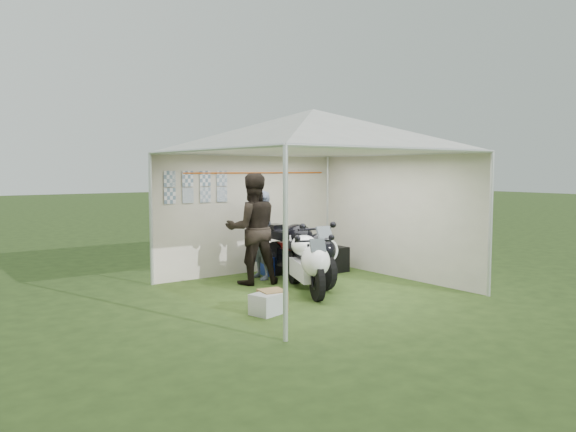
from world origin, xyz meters
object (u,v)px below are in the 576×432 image
crate_0 (267,304)px  person_blue_jacket (261,235)px  motorcycle_black (303,250)px  motorcycle_white (307,260)px  crate_2 (265,304)px  equipment_box (334,259)px  canopy_tent (312,135)px  crate_1 (272,301)px  paddock_stand (275,265)px  person_dark_jacket (252,229)px

crate_0 → person_blue_jacket: bearing=58.7°
motorcycle_black → crate_0: size_ratio=5.01×
motorcycle_white → crate_2: 1.42m
equipment_box → canopy_tent: bearing=-143.2°
motorcycle_black → crate_1: motorcycle_black is taller
paddock_stand → crate_1: (-1.62, -2.28, -0.03)m
canopy_tent → person_blue_jacket: canopy_tent is taller
canopy_tent → motorcycle_white: 2.05m
canopy_tent → person_dark_jacket: (-0.53, 1.01, -1.60)m
crate_0 → canopy_tent: bearing=30.7°
person_blue_jacket → crate_0: size_ratio=3.71×
paddock_stand → motorcycle_black: bearing=-95.2°
motorcycle_white → motorcycle_black: size_ratio=0.85×
crate_2 → motorcycle_black: bearing=37.1°
motorcycle_black → person_dark_jacket: size_ratio=1.12×
equipment_box → motorcycle_black: bearing=-155.3°
canopy_tent → crate_2: (-1.43, -0.74, -2.47)m
person_blue_jacket → equipment_box: person_blue_jacket is taller
motorcycle_white → crate_2: (-1.22, -0.59, -0.44)m
crate_1 → motorcycle_black: bearing=39.9°
canopy_tent → crate_2: size_ratio=20.37×
canopy_tent → crate_1: size_ratio=16.44×
crate_1 → crate_2: (-0.09, 0.05, -0.05)m
motorcycle_white → crate_2: bearing=-132.1°
canopy_tent → person_dark_jacket: 1.96m
canopy_tent → paddock_stand: 2.83m
crate_0 → crate_1: size_ratio=1.27×
motorcycle_black → crate_1: (-1.53, -1.28, -0.45)m
crate_0 → crate_2: size_ratio=1.58×
person_blue_jacket → person_dark_jacket: bearing=-53.7°
equipment_box → crate_2: bearing=-147.8°
canopy_tent → person_dark_jacket: canopy_tent is taller
equipment_box → crate_2: 3.35m
motorcycle_white → equipment_box: (1.61, 1.19, -0.29)m
canopy_tent → paddock_stand: canopy_tent is taller
person_blue_jacket → crate_2: (-1.28, -2.03, -0.71)m
crate_2 → crate_1: bearing=-30.9°
paddock_stand → equipment_box: size_ratio=0.98×
person_dark_jacket → person_blue_jacket: size_ratio=1.20×
canopy_tent → equipment_box: 2.91m
crate_2 → equipment_box: bearing=32.2°
motorcycle_white → person_dark_jacket: 1.28m
motorcycle_white → person_blue_jacket: 1.47m
motorcycle_black → crate_0: 2.20m
paddock_stand → person_dark_jacket: (-0.81, -0.47, 0.80)m
crate_0 → equipment_box: bearing=33.7°
canopy_tent → person_blue_jacket: bearing=96.9°
canopy_tent → person_blue_jacket: size_ratio=3.48×
motorcycle_black → person_blue_jacket: person_blue_jacket is taller
motorcycle_black → equipment_box: 1.37m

